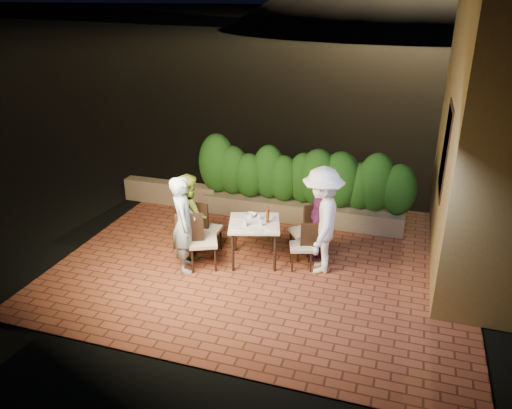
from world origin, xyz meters
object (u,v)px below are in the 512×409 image
at_px(chair_right_back, 304,231).
at_px(diner_blue, 184,224).
at_px(chair_right_front, 301,246).
at_px(diner_purple, 321,213).
at_px(chair_left_front, 203,240).
at_px(beer_bottle, 268,215).
at_px(diner_white, 322,220).
at_px(diner_green, 190,214).
at_px(parapet_lamp, 185,181).
at_px(chair_left_back, 207,229).
at_px(dining_table, 254,242).
at_px(bowl, 251,215).

height_order(chair_right_back, diner_blue, diner_blue).
distance_m(chair_right_front, diner_purple, 0.72).
bearing_deg(chair_right_back, chair_left_front, -4.13).
bearing_deg(diner_blue, beer_bottle, -86.51).
bearing_deg(diner_white, diner_green, -94.22).
bearing_deg(chair_left_front, parapet_lamp, 96.11).
xyz_separation_m(beer_bottle, chair_left_back, (-1.12, -0.05, -0.41)).
relative_size(chair_left_back, chair_right_back, 0.99).
bearing_deg(diner_green, chair_right_back, -113.44).
bearing_deg(parapet_lamp, diner_white, -28.96).
relative_size(chair_left_front, diner_green, 0.67).
xyz_separation_m(chair_right_back, diner_white, (0.37, -0.40, 0.44)).
height_order(chair_left_front, chair_left_back, chair_left_front).
bearing_deg(parapet_lamp, chair_right_back, -26.09).
xyz_separation_m(chair_right_front, diner_green, (-2.04, -0.07, 0.34)).
bearing_deg(diner_green, dining_table, -125.69).
distance_m(dining_table, chair_left_back, 0.91).
distance_m(diner_blue, diner_purple, 2.42).
bearing_deg(chair_left_front, diner_blue, -176.70).
height_order(chair_left_back, chair_right_back, chair_right_back).
xyz_separation_m(chair_right_back, diner_purple, (0.26, 0.12, 0.34)).
bearing_deg(beer_bottle, chair_left_back, -177.48).
distance_m(bowl, parapet_lamp, 2.71).
distance_m(beer_bottle, chair_right_back, 0.80).
distance_m(chair_left_front, chair_right_front, 1.69).
relative_size(bowl, chair_left_back, 0.19).
bearing_deg(chair_right_back, beer_bottle, -1.08).
xyz_separation_m(dining_table, diner_white, (1.16, 0.06, 0.55)).
bearing_deg(diner_blue, diner_green, -10.03).
bearing_deg(diner_blue, diner_purple, -85.59).
bearing_deg(diner_blue, chair_right_front, -96.45).
bearing_deg(diner_purple, beer_bottle, -58.72).
distance_m(chair_left_back, chair_right_front, 1.74).
xyz_separation_m(beer_bottle, diner_green, (-1.42, -0.12, -0.14)).
bearing_deg(diner_purple, chair_right_back, -65.17).
bearing_deg(diner_green, chair_left_back, -114.95).
xyz_separation_m(chair_left_front, chair_right_front, (1.61, 0.50, -0.09)).
bearing_deg(beer_bottle, diner_blue, -151.17).
relative_size(chair_left_front, diner_white, 0.55).
bearing_deg(dining_table, chair_left_front, -148.72).
bearing_deg(bowl, chair_right_back, 13.02).
bearing_deg(dining_table, diner_green, -178.19).
bearing_deg(diner_white, diner_blue, -79.55).
relative_size(dining_table, diner_white, 0.47).
xyz_separation_m(beer_bottle, chair_left_front, (-0.99, -0.55, -0.39)).
distance_m(chair_left_front, diner_green, 0.66).
bearing_deg(diner_purple, diner_white, 12.18).
bearing_deg(chair_right_back, chair_left_back, -20.58).
height_order(bowl, diner_green, diner_green).
relative_size(chair_left_front, diner_purple, 0.62).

